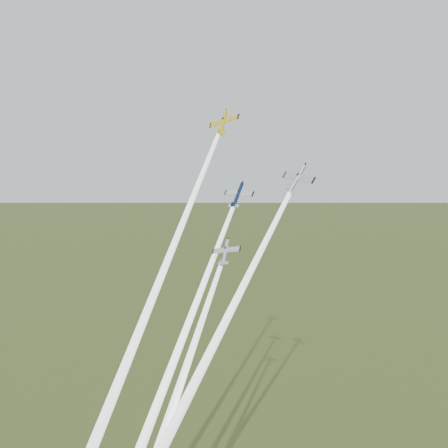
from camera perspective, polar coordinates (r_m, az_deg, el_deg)
plane_yellow at (r=128.81m, az=-0.09°, el=10.28°), size 9.83×5.85×9.27m
smoke_trail_yellow at (r=114.47m, az=-7.04°, el=-6.88°), size 2.66×45.46×64.54m
plane_navy at (r=123.81m, az=1.41°, el=2.98°), size 7.84×5.59×7.07m
smoke_trail_navy at (r=114.90m, az=-4.91°, el=-13.20°), size 3.55×40.38×57.11m
plane_silver_right at (r=111.86m, az=7.39°, el=4.50°), size 10.38×8.04×8.41m
smoke_trail_silver_right at (r=105.23m, az=-0.78°, el=-11.67°), size 13.73×36.58×53.29m
plane_silver_low at (r=112.83m, az=0.15°, el=-2.85°), size 8.06×4.99×7.43m
smoke_trail_silver_low at (r=107.44m, az=-5.26°, el=-18.08°), size 3.61×33.90×47.68m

